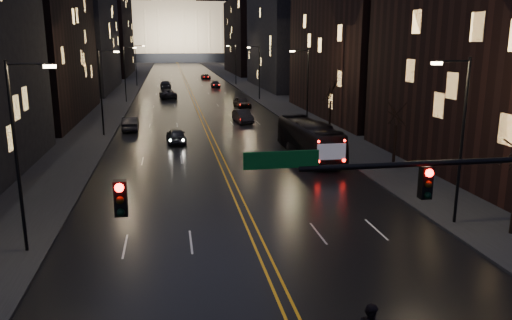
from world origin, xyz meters
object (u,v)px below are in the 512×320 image
bus (309,139)px  oncoming_car_b (130,123)px  traffic_signal (495,194)px  oncoming_car_a (176,136)px  receding_car_a (243,116)px

bus → oncoming_car_b: size_ratio=2.34×
bus → oncoming_car_b: bearing=132.0°
traffic_signal → bus: (1.70, 27.09, -3.54)m
oncoming_car_b → oncoming_car_a: bearing=119.8°
bus → receding_car_a: bearing=95.7°
receding_car_a → oncoming_car_b: bearing=-172.7°
traffic_signal → receding_car_a: traffic_signal is taller
traffic_signal → oncoming_car_b: bearing=108.4°
oncoming_car_a → receding_car_a: (8.28, 11.45, 0.04)m
traffic_signal → oncoming_car_b: size_ratio=3.62×
bus → oncoming_car_a: size_ratio=2.56×
oncoming_car_b → receding_car_a: bearing=-167.5°
oncoming_car_a → bus: bearing=140.2°
receding_car_a → bus: bearing=-88.2°
traffic_signal → bus: bearing=86.4°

